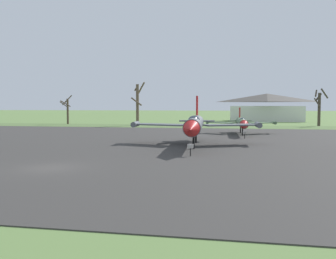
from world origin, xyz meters
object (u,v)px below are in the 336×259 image
object	(u,v)px
info_placard_front_left	(190,149)
visitor_building	(267,108)
jet_fighter_front_left	(195,124)
jet_fighter_rear_left	(242,122)
info_placard_rear_left	(245,134)

from	to	relation	value
info_placard_front_left	visitor_building	world-z (taller)	visitor_building
jet_fighter_front_left	jet_fighter_rear_left	distance (m)	17.82
info_placard_rear_left	info_placard_front_left	bearing A→B (deg)	-104.36
jet_fighter_front_left	visitor_building	distance (m)	69.89
jet_fighter_front_left	jet_fighter_rear_left	world-z (taller)	jet_fighter_front_left
jet_fighter_front_left	info_placard_front_left	bearing A→B (deg)	-85.74
jet_fighter_front_left	info_placard_front_left	distance (m)	8.38
visitor_building	jet_fighter_front_left	bearing A→B (deg)	-99.81
jet_fighter_rear_left	info_placard_rear_left	world-z (taller)	jet_fighter_rear_left
jet_fighter_front_left	info_placard_rear_left	distance (m)	11.52
jet_fighter_rear_left	jet_fighter_front_left	bearing A→B (deg)	-106.00
visitor_building	jet_fighter_rear_left	bearing A→B (deg)	-97.70
info_placard_rear_left	jet_fighter_rear_left	bearing A→B (deg)	93.07
jet_fighter_rear_left	info_placard_rear_left	bearing A→B (deg)	-86.93
jet_fighter_front_left	visitor_building	xyz separation A→B (m)	(11.91, 68.85, 1.38)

